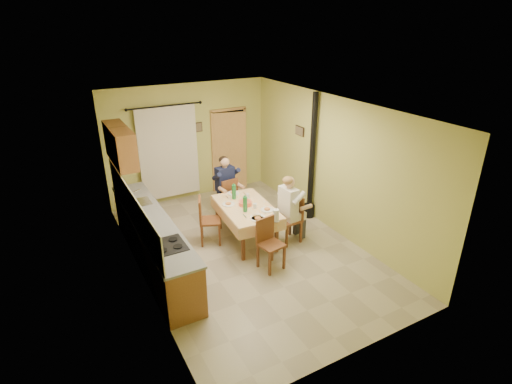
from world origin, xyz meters
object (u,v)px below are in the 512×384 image
chair_left (210,229)px  chair_right (289,228)px  chair_near (271,254)px  man_far (226,180)px  stove_flue (311,174)px  dining_table (246,223)px  man_right (290,202)px  chair_far (227,205)px

chair_left → chair_right: bearing=85.0°
chair_near → chair_right: bearing=-151.4°
chair_near → man_far: 2.32m
chair_near → chair_left: size_ratio=0.98×
chair_near → stove_flue: bearing=-153.1°
dining_table → man_far: size_ratio=1.20×
man_right → stove_flue: 1.23m
chair_far → chair_near: size_ratio=1.00×
dining_table → chair_near: size_ratio=1.75×
man_far → stove_flue: (1.63, -0.92, 0.15)m
chair_far → man_far: size_ratio=0.68×
chair_near → chair_right: size_ratio=0.97×
chair_far → man_right: 1.81m
stove_flue → man_far: bearing=150.7°
chair_near → man_right: man_right is taller
chair_far → man_far: (-0.00, 0.01, 0.59)m
chair_far → chair_near: (-0.17, -2.22, -0.00)m
dining_table → chair_far: (0.09, 1.14, -0.09)m
man_far → stove_flue: bearing=-35.2°
chair_far → chair_right: size_ratio=0.97×
chair_far → chair_near: same height
chair_right → stove_flue: (0.99, 0.69, 0.73)m
man_right → chair_near: bearing=124.1°
man_far → stove_flue: 1.88m
man_right → stove_flue: stove_flue is taller
chair_left → man_right: (1.40, -0.73, 0.59)m
chair_right → chair_left: size_ratio=1.01×
chair_right → chair_far: bearing=17.7°
chair_near → chair_right: chair_right is taller
chair_far → chair_near: 2.23m
chair_far → chair_right: (0.64, -1.59, 0.00)m
dining_table → man_right: size_ratio=1.20×
dining_table → chair_right: (0.73, -0.46, -0.09)m
man_right → chair_right: bearing=-90.0°
man_far → man_right: same height
stove_flue → chair_far: bearing=151.0°
chair_right → stove_flue: 1.41m
chair_near → man_far: (0.17, 2.24, 0.59)m
chair_far → stove_flue: (1.63, -0.90, 0.74)m
dining_table → man_far: (0.09, 1.15, 0.50)m
man_far → chair_left: bearing=-137.5°
chair_near → dining_table: bearing=-103.5°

